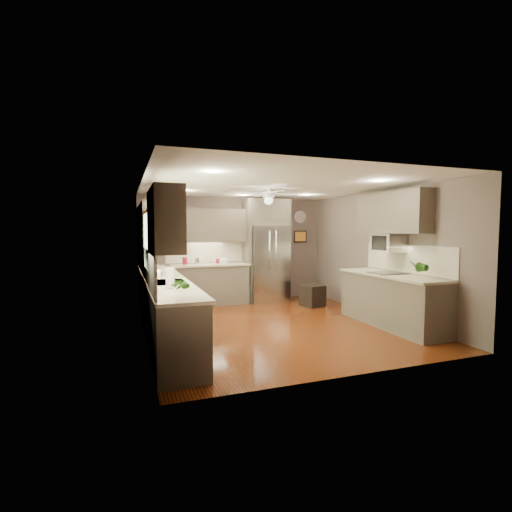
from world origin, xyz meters
TOP-DOWN VIEW (x-y plane):
  - floor at (0.00, 0.00)m, footprint 5.00×5.00m
  - ceiling at (0.00, 0.00)m, footprint 5.00×5.00m
  - wall_back at (0.00, 2.50)m, footprint 4.50×0.00m
  - wall_front at (0.00, -2.50)m, footprint 4.50×0.00m
  - wall_left at (-2.25, 0.00)m, footprint 0.00×5.00m
  - wall_right at (2.25, 0.00)m, footprint 0.00×5.00m
  - canister_a at (-1.26, 2.21)m, footprint 0.12×0.12m
  - canister_b at (-0.98, 2.22)m, footprint 0.13×0.13m
  - canister_c at (-0.75, 2.25)m, footprint 0.14×0.14m
  - canister_d at (-0.49, 2.25)m, footprint 0.08×0.08m
  - soap_bottle at (-2.05, -0.23)m, footprint 0.11×0.11m
  - potted_plant_left at (-1.95, -1.83)m, footprint 0.18×0.15m
  - potted_plant_right at (1.91, -1.41)m, footprint 0.21×0.18m
  - bowl at (-0.35, 2.19)m, footprint 0.25×0.25m
  - left_run at (-1.95, 0.15)m, footprint 0.65×4.70m
  - back_run at (-0.72, 2.20)m, footprint 1.85×0.65m
  - uppers at (-0.74, 0.71)m, footprint 4.50×4.70m
  - window at (-2.22, -0.50)m, footprint 0.05×1.12m
  - sink at (-1.93, -0.50)m, footprint 0.50×0.70m
  - refrigerator at (0.70, 2.16)m, footprint 1.06×0.75m
  - right_run at (1.93, -0.80)m, footprint 0.70×2.20m
  - microwave at (2.03, -0.55)m, footprint 0.43×0.55m
  - ceiling_fan at (-0.00, 0.30)m, footprint 1.18×1.18m
  - recessed_lights at (-0.04, 0.40)m, footprint 2.84×3.14m
  - wall_clock at (1.75, 2.48)m, footprint 0.30×0.03m
  - framed_print at (1.75, 2.48)m, footprint 0.36×0.03m
  - stool at (1.44, 1.22)m, footprint 0.52×0.52m
  - paper_towel at (-1.98, -1.14)m, footprint 0.11×0.11m

SIDE VIEW (x-z plane):
  - floor at x=0.00m, z-range 0.00..0.00m
  - stool at x=1.44m, z-range -0.01..0.48m
  - left_run at x=-1.95m, z-range -0.24..1.21m
  - back_run at x=-0.72m, z-range -0.24..1.21m
  - right_run at x=1.93m, z-range -0.24..1.21m
  - sink at x=-1.93m, z-range 0.75..1.07m
  - bowl at x=-0.35m, z-range 0.94..0.99m
  - canister_d at x=-0.49m, z-range 0.95..1.05m
  - canister_b at x=-0.98m, z-range 0.93..1.09m
  - canister_a at x=-1.26m, z-range 0.94..1.10m
  - canister_c at x=-0.75m, z-range 0.94..1.12m
  - soap_bottle at x=-2.05m, z-range 0.94..1.15m
  - paper_towel at x=-1.98m, z-range 0.94..1.22m
  - potted_plant_left at x=-1.95m, z-range 0.94..1.23m
  - potted_plant_right at x=1.91m, z-range 0.94..1.30m
  - refrigerator at x=0.70m, z-range -0.04..2.41m
  - wall_back at x=0.00m, z-range -1.00..3.50m
  - wall_front at x=0.00m, z-range -1.00..3.50m
  - wall_left at x=-2.25m, z-range -1.25..3.75m
  - wall_right at x=2.25m, z-range -1.25..3.75m
  - microwave at x=2.03m, z-range 1.31..1.65m
  - framed_print at x=1.75m, z-range 1.40..1.70m
  - window at x=-2.22m, z-range 1.09..2.01m
  - uppers at x=-0.74m, z-range 1.39..2.35m
  - wall_clock at x=1.75m, z-range 1.90..2.20m
  - ceiling_fan at x=0.00m, z-range 2.17..2.49m
  - recessed_lights at x=-0.04m, z-range 2.49..2.50m
  - ceiling at x=0.00m, z-range 2.50..2.50m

